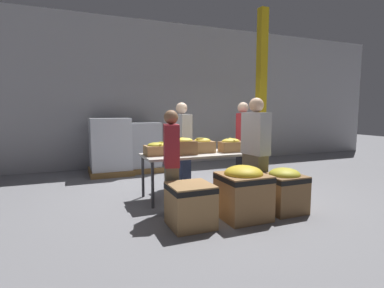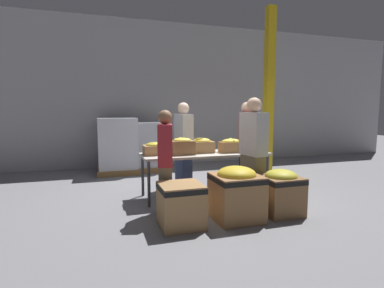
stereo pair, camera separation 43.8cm
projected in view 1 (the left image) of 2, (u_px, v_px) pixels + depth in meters
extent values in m
plane|color=gray|center=(205.00, 195.00, 5.51)|extent=(30.00, 30.00, 0.00)
cube|color=#A8A8AD|center=(155.00, 94.00, 8.42)|extent=(16.00, 0.08, 4.00)
cube|color=beige|center=(206.00, 154.00, 5.42)|extent=(2.29, 0.80, 0.04)
cylinder|color=#38383D|center=(153.00, 185.00, 4.75)|extent=(0.05, 0.05, 0.75)
cylinder|color=#38383D|center=(266.00, 174.00, 5.56)|extent=(0.05, 0.05, 0.75)
cylinder|color=#38383D|center=(143.00, 176.00, 5.37)|extent=(0.05, 0.05, 0.75)
cylinder|color=#38383D|center=(246.00, 168.00, 6.19)|extent=(0.05, 0.05, 0.75)
cube|color=#A37A4C|center=(156.00, 150.00, 5.12)|extent=(0.39, 0.32, 0.17)
ellipsoid|color=gold|center=(156.00, 145.00, 5.11)|extent=(0.31, 0.26, 0.09)
ellipsoid|color=gold|center=(156.00, 144.00, 5.18)|extent=(0.17, 0.14, 0.05)
ellipsoid|color=gold|center=(161.00, 144.00, 5.06)|extent=(0.13, 0.19, 0.05)
ellipsoid|color=gold|center=(161.00, 143.00, 5.18)|extent=(0.11, 0.16, 0.05)
ellipsoid|color=gold|center=(154.00, 144.00, 5.10)|extent=(0.20, 0.12, 0.05)
cube|color=olive|center=(184.00, 148.00, 5.17)|extent=(0.40, 0.28, 0.24)
ellipsoid|color=yellow|center=(184.00, 141.00, 5.16)|extent=(0.31, 0.25, 0.10)
ellipsoid|color=yellow|center=(179.00, 139.00, 5.20)|extent=(0.18, 0.14, 0.05)
ellipsoid|color=yellow|center=(182.00, 138.00, 5.22)|extent=(0.06, 0.22, 0.04)
cube|color=#A37A4C|center=(202.00, 147.00, 5.46)|extent=(0.40, 0.32, 0.20)
ellipsoid|color=yellow|center=(202.00, 141.00, 5.45)|extent=(0.31, 0.27, 0.11)
ellipsoid|color=yellow|center=(202.00, 139.00, 5.39)|extent=(0.18, 0.08, 0.04)
ellipsoid|color=yellow|center=(200.00, 139.00, 5.37)|extent=(0.16, 0.10, 0.05)
cube|color=olive|center=(231.00, 147.00, 5.53)|extent=(0.40, 0.27, 0.19)
ellipsoid|color=yellow|center=(231.00, 141.00, 5.52)|extent=(0.35, 0.24, 0.11)
ellipsoid|color=yellow|center=(232.00, 140.00, 5.48)|extent=(0.06, 0.20, 0.05)
ellipsoid|color=yellow|center=(234.00, 140.00, 5.61)|extent=(0.06, 0.21, 0.05)
ellipsoid|color=yellow|center=(230.00, 139.00, 5.56)|extent=(0.17, 0.19, 0.04)
cube|color=olive|center=(250.00, 146.00, 5.72)|extent=(0.40, 0.32, 0.18)
ellipsoid|color=yellow|center=(250.00, 141.00, 5.71)|extent=(0.35, 0.28, 0.07)
ellipsoid|color=yellow|center=(254.00, 139.00, 5.62)|extent=(0.22, 0.07, 0.04)
ellipsoid|color=yellow|center=(257.00, 140.00, 5.67)|extent=(0.19, 0.10, 0.04)
ellipsoid|color=yellow|center=(250.00, 139.00, 5.79)|extent=(0.20, 0.13, 0.04)
ellipsoid|color=yellow|center=(244.00, 139.00, 5.71)|extent=(0.08, 0.22, 0.06)
cube|color=#2D3856|center=(182.00, 168.00, 6.04)|extent=(0.27, 0.42, 0.81)
cube|color=#B2B2B7|center=(182.00, 131.00, 5.96)|extent=(0.29, 0.49, 0.67)
sphere|color=beige|center=(182.00, 108.00, 5.91)|extent=(0.23, 0.23, 0.23)
cube|color=#6B604C|center=(172.00, 190.00, 4.46)|extent=(0.27, 0.39, 0.74)
cube|color=maroon|center=(171.00, 145.00, 4.39)|extent=(0.30, 0.46, 0.61)
sphere|color=#896042|center=(171.00, 117.00, 4.34)|extent=(0.21, 0.21, 0.21)
cube|color=black|center=(242.00, 164.00, 6.45)|extent=(0.41, 0.44, 0.82)
cube|color=maroon|center=(243.00, 129.00, 6.36)|extent=(0.47, 0.51, 0.68)
sphere|color=beige|center=(243.00, 108.00, 6.31)|extent=(0.23, 0.23, 0.23)
cube|color=#6B604C|center=(255.00, 179.00, 4.97)|extent=(0.27, 0.42, 0.83)
cube|color=#B2B2B7|center=(256.00, 134.00, 4.89)|extent=(0.29, 0.50, 0.69)
sphere|color=#DBAD89|center=(256.00, 105.00, 4.83)|extent=(0.24, 0.24, 0.24)
cube|color=#A37A4C|center=(190.00, 205.00, 4.01)|extent=(0.57, 0.57, 0.58)
cube|color=black|center=(190.00, 188.00, 3.99)|extent=(0.57, 0.57, 0.07)
cube|color=olive|center=(243.00, 196.00, 4.32)|extent=(0.65, 0.65, 0.65)
cube|color=black|center=(243.00, 178.00, 4.29)|extent=(0.65, 0.65, 0.07)
ellipsoid|color=gold|center=(244.00, 173.00, 4.28)|extent=(0.55, 0.55, 0.23)
cube|color=olive|center=(284.00, 193.00, 4.59)|extent=(0.55, 0.55, 0.58)
cube|color=black|center=(284.00, 178.00, 4.57)|extent=(0.55, 0.55, 0.07)
ellipsoid|color=gold|center=(285.00, 174.00, 4.56)|extent=(0.47, 0.47, 0.19)
cube|color=gold|center=(261.00, 92.00, 7.39)|extent=(0.20, 0.20, 4.00)
cube|color=olive|center=(111.00, 171.00, 7.36)|extent=(1.01, 1.01, 0.13)
cube|color=silver|center=(110.00, 144.00, 7.28)|extent=(0.93, 0.93, 1.24)
cube|color=olive|center=(142.00, 168.00, 7.74)|extent=(0.94, 0.94, 0.13)
cube|color=#B2B7C1|center=(141.00, 144.00, 7.67)|extent=(0.86, 0.86, 1.12)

